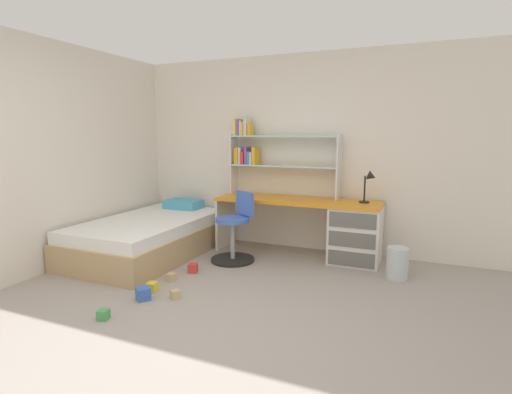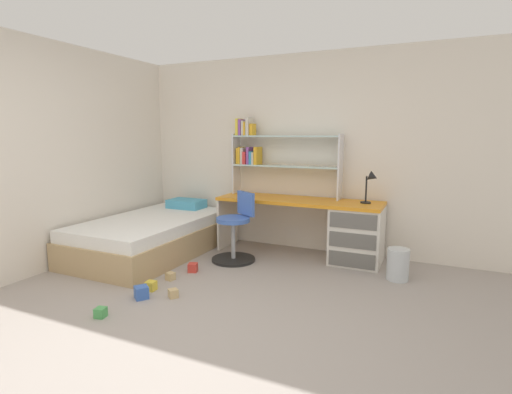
% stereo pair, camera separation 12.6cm
% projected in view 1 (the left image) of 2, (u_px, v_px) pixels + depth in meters
% --- Properties ---
extents(ground_plane, '(5.46, 6.36, 0.02)m').
position_uv_depth(ground_plane, '(188.00, 343.00, 2.87)').
color(ground_plane, '#9E938C').
extents(room_shell, '(5.46, 6.36, 2.51)m').
position_uv_depth(room_shell, '(153.00, 157.00, 4.28)').
color(room_shell, silver).
rests_on(room_shell, ground_plane).
extents(desk, '(2.03, 0.59, 0.71)m').
position_uv_depth(desk, '(339.00, 228.00, 4.71)').
color(desk, orange).
rests_on(desk, ground_plane).
extents(bookshelf_hutch, '(1.44, 0.22, 1.02)m').
position_uv_depth(bookshelf_hutch, '(266.00, 151.00, 5.13)').
color(bookshelf_hutch, silver).
rests_on(bookshelf_hutch, desk).
extents(desk_lamp, '(0.20, 0.17, 0.38)m').
position_uv_depth(desk_lamp, '(370.00, 182.00, 4.53)').
color(desk_lamp, black).
rests_on(desk_lamp, desk).
extents(swivel_chair, '(0.52, 0.52, 0.82)m').
position_uv_depth(swivel_chair, '(235.00, 234.00, 4.69)').
color(swivel_chair, black).
rests_on(swivel_chair, ground_plane).
extents(bed_platform, '(1.20, 2.04, 0.58)m').
position_uv_depth(bed_platform, '(151.00, 236.00, 4.96)').
color(bed_platform, tan).
rests_on(bed_platform, ground_plane).
extents(waste_bin, '(0.22, 0.22, 0.33)m').
position_uv_depth(waste_bin, '(397.00, 263.00, 4.13)').
color(waste_bin, silver).
rests_on(waste_bin, ground_plane).
extents(toy_block_natural_0, '(0.09, 0.09, 0.08)m').
position_uv_depth(toy_block_natural_0, '(171.00, 277.00, 4.07)').
color(toy_block_natural_0, tan).
rests_on(toy_block_natural_0, ground_plane).
extents(toy_block_yellow_1, '(0.10, 0.10, 0.09)m').
position_uv_depth(toy_block_yellow_1, '(152.00, 287.00, 3.79)').
color(toy_block_yellow_1, gold).
rests_on(toy_block_yellow_1, ground_plane).
extents(toy_block_red_2, '(0.12, 0.12, 0.10)m').
position_uv_depth(toy_block_red_2, '(193.00, 268.00, 4.32)').
color(toy_block_red_2, red).
rests_on(toy_block_red_2, ground_plane).
extents(toy_block_green_3, '(0.10, 0.10, 0.08)m').
position_uv_depth(toy_block_green_3, '(103.00, 315.00, 3.22)').
color(toy_block_green_3, '#479E51').
rests_on(toy_block_green_3, ground_plane).
extents(toy_block_blue_4, '(0.16, 0.16, 0.12)m').
position_uv_depth(toy_block_blue_4, '(143.00, 294.00, 3.60)').
color(toy_block_blue_4, '#3860B7').
rests_on(toy_block_blue_4, ground_plane).
extents(toy_block_natural_5, '(0.11, 0.11, 0.08)m').
position_uv_depth(toy_block_natural_5, '(175.00, 294.00, 3.63)').
color(toy_block_natural_5, tan).
rests_on(toy_block_natural_5, ground_plane).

